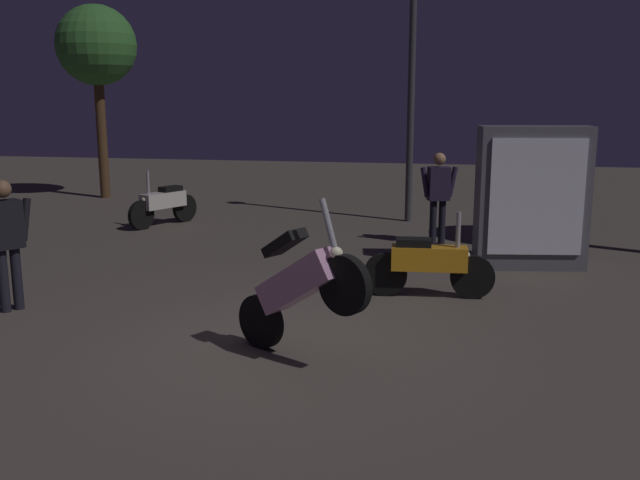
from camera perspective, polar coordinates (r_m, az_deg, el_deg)
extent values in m
plane|color=#4C443D|center=(7.32, -3.03, -8.79)|extent=(40.00, 40.00, 0.00)
cylinder|color=black|center=(7.31, -4.75, -6.52)|extent=(0.53, 0.37, 0.56)
cylinder|color=black|center=(6.42, 1.99, -3.63)|extent=(0.53, 0.37, 0.56)
cube|color=#C68CB7|center=(6.79, -1.60, -3.32)|extent=(0.98, 0.75, 0.76)
cube|color=black|center=(6.84, -2.84, -0.23)|extent=(0.49, 0.42, 0.32)
cylinder|color=gray|center=(6.43, 0.65, 1.39)|extent=(0.21, 0.16, 0.44)
sphere|color=#F2EABF|center=(6.42, 1.32, -1.06)|extent=(0.12, 0.12, 0.12)
cylinder|color=black|center=(9.17, 5.27, -2.76)|extent=(0.57, 0.14, 0.56)
cylinder|color=black|center=(9.21, 12.13, -2.91)|extent=(0.57, 0.14, 0.56)
cube|color=orange|center=(9.12, 8.75, -1.44)|extent=(0.97, 0.37, 0.30)
cube|color=black|center=(9.07, 7.53, -0.18)|extent=(0.46, 0.27, 0.10)
cylinder|color=gray|center=(9.06, 11.04, 0.82)|extent=(0.06, 0.06, 0.45)
sphere|color=#F2EABF|center=(9.13, 11.58, -1.20)|extent=(0.12, 0.12, 0.12)
cylinder|color=black|center=(14.69, -10.81, 2.54)|extent=(0.34, 0.55, 0.56)
cylinder|color=black|center=(13.99, -14.15, 1.94)|extent=(0.34, 0.55, 0.56)
cube|color=beige|center=(14.30, -12.48, 3.16)|extent=(0.69, 0.98, 0.30)
cube|color=black|center=(14.40, -11.91, 4.05)|extent=(0.41, 0.50, 0.10)
cylinder|color=gray|center=(14.03, -13.64, 4.49)|extent=(0.08, 0.08, 0.45)
sphere|color=#F2EABF|center=(14.01, -13.89, 3.13)|extent=(0.12, 0.12, 0.12)
cylinder|color=black|center=(12.40, 9.05, 1.43)|extent=(0.12, 0.12, 0.76)
cylinder|color=black|center=(12.45, 9.76, 1.44)|extent=(0.12, 0.12, 0.76)
cube|color=#261E38|center=(12.33, 9.51, 4.49)|extent=(0.42, 0.34, 0.57)
sphere|color=#9E7251|center=(12.28, 9.57, 6.43)|extent=(0.21, 0.21, 0.21)
cylinder|color=#261E38|center=(12.26, 8.43, 4.61)|extent=(0.20, 0.14, 0.52)
cylinder|color=#261E38|center=(12.39, 10.58, 4.62)|extent=(0.20, 0.14, 0.52)
cylinder|color=black|center=(9.28, -23.15, -2.84)|extent=(0.12, 0.12, 0.77)
cylinder|color=black|center=(9.22, -24.06, -3.00)|extent=(0.12, 0.12, 0.77)
cube|color=black|center=(9.12, -23.94, 1.14)|extent=(0.40, 0.43, 0.57)
sphere|color=brown|center=(9.06, -24.16, 3.76)|extent=(0.21, 0.21, 0.21)
cylinder|color=black|center=(9.20, -22.58, 1.52)|extent=(0.17, 0.20, 0.52)
cylinder|color=#38383D|center=(14.42, 7.31, 10.98)|extent=(0.14, 0.14, 4.82)
cylinder|color=#4C331E|center=(18.50, -17.10, 7.93)|extent=(0.24, 0.24, 3.03)
sphere|color=#336B2D|center=(18.51, -17.51, 14.68)|extent=(1.92, 1.92, 1.92)
cube|color=#595960|center=(10.92, 16.64, 3.25)|extent=(1.66, 0.74, 2.10)
cube|color=white|center=(10.65, 17.01, 3.30)|extent=(1.33, 0.24, 1.68)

